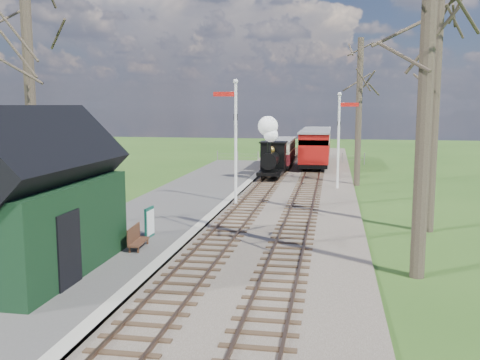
# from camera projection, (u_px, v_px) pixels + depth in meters

# --- Properties ---
(ground) EXTENTS (140.00, 140.00, 0.00)m
(ground) POSITION_uv_depth(u_px,v_px,m) (128.00, 352.00, 10.84)
(ground) COLOR #294D18
(ground) RESTS_ON ground
(distant_hills) EXTENTS (114.40, 48.00, 22.02)m
(distant_hills) POSITION_uv_depth(u_px,v_px,m) (312.00, 256.00, 75.65)
(distant_hills) COLOR #385B23
(distant_hills) RESTS_ON ground
(ballast_bed) EXTENTS (8.00, 60.00, 0.10)m
(ballast_bed) POSITION_uv_depth(u_px,v_px,m) (286.00, 188.00, 32.07)
(ballast_bed) COLOR brown
(ballast_bed) RESTS_ON ground
(track_near) EXTENTS (1.60, 60.00, 0.15)m
(track_near) POSITION_uv_depth(u_px,v_px,m) (265.00, 186.00, 32.28)
(track_near) COLOR brown
(track_near) RESTS_ON ground
(track_far) EXTENTS (1.60, 60.00, 0.15)m
(track_far) POSITION_uv_depth(u_px,v_px,m) (308.00, 188.00, 31.84)
(track_far) COLOR brown
(track_far) RESTS_ON ground
(platform) EXTENTS (5.00, 44.00, 0.20)m
(platform) POSITION_uv_depth(u_px,v_px,m) (170.00, 210.00, 25.08)
(platform) COLOR #474442
(platform) RESTS_ON ground
(coping_strip) EXTENTS (0.40, 44.00, 0.21)m
(coping_strip) POSITION_uv_depth(u_px,v_px,m) (217.00, 211.00, 24.68)
(coping_strip) COLOR #B2AD9E
(coping_strip) RESTS_ON ground
(station_shed) EXTENTS (3.25, 6.30, 4.78)m
(station_shed) POSITION_uv_depth(u_px,v_px,m) (35.00, 201.00, 15.15)
(station_shed) COLOR black
(station_shed) RESTS_ON platform
(semaphore_near) EXTENTS (1.22, 0.24, 6.22)m
(semaphore_near) POSITION_uv_depth(u_px,v_px,m) (234.00, 133.00, 26.07)
(semaphore_near) COLOR silver
(semaphore_near) RESTS_ON ground
(semaphore_far) EXTENTS (1.22, 0.24, 5.72)m
(semaphore_far) POSITION_uv_depth(u_px,v_px,m) (340.00, 133.00, 31.08)
(semaphore_far) COLOR silver
(semaphore_far) RESTS_ON ground
(bare_trees) EXTENTS (15.51, 22.39, 12.00)m
(bare_trees) POSITION_uv_depth(u_px,v_px,m) (261.00, 99.00, 19.74)
(bare_trees) COLOR #382D23
(bare_trees) RESTS_ON ground
(fence_line) EXTENTS (12.60, 0.08, 1.00)m
(fence_line) POSITION_uv_depth(u_px,v_px,m) (289.00, 157.00, 45.82)
(fence_line) COLOR slate
(fence_line) RESTS_ON ground
(locomotive) EXTENTS (1.64, 3.82, 4.09)m
(locomotive) POSITION_uv_depth(u_px,v_px,m) (271.00, 152.00, 35.30)
(locomotive) COLOR black
(locomotive) RESTS_ON ground
(coach) EXTENTS (1.91, 6.54, 2.01)m
(coach) POSITION_uv_depth(u_px,v_px,m) (281.00, 152.00, 41.28)
(coach) COLOR black
(coach) RESTS_ON ground
(red_carriage_a) EXTENTS (2.31, 5.71, 2.43)m
(red_carriage_a) POSITION_uv_depth(u_px,v_px,m) (315.00, 149.00, 41.04)
(red_carriage_a) COLOR black
(red_carriage_a) RESTS_ON ground
(red_carriage_b) EXTENTS (2.31, 5.71, 2.43)m
(red_carriage_b) POSITION_uv_depth(u_px,v_px,m) (317.00, 144.00, 46.41)
(red_carriage_b) COLOR black
(red_carriage_b) RESTS_ON ground
(sign_board) EXTENTS (0.13, 0.75, 1.10)m
(sign_board) POSITION_uv_depth(u_px,v_px,m) (150.00, 222.00, 19.39)
(sign_board) COLOR #0E4334
(sign_board) RESTS_ON platform
(bench) EXTENTS (0.48, 1.35, 0.76)m
(bench) POSITION_uv_depth(u_px,v_px,m) (136.00, 238.00, 17.92)
(bench) COLOR #432617
(bench) RESTS_ON platform
(person) EXTENTS (0.40, 0.55, 1.41)m
(person) POSITION_uv_depth(u_px,v_px,m) (117.00, 227.00, 18.03)
(person) COLOR #1B2331
(person) RESTS_ON platform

